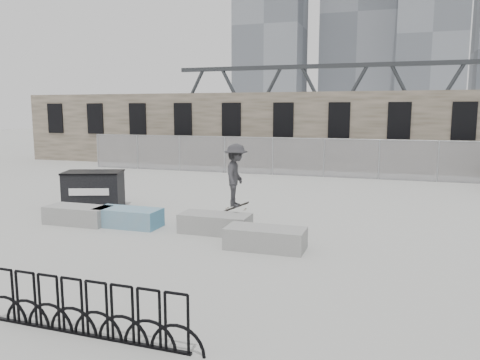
% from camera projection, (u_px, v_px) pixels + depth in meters
% --- Properties ---
extents(ground, '(120.00, 120.00, 0.00)m').
position_uv_depth(ground, '(167.00, 231.00, 13.56)').
color(ground, '#A7A7A3').
rests_on(ground, ground).
extents(stone_wall, '(36.00, 2.58, 4.50)m').
position_uv_depth(stone_wall, '(288.00, 130.00, 28.49)').
color(stone_wall, brown).
rests_on(stone_wall, ground).
extents(chainlink_fence, '(22.06, 0.06, 2.02)m').
position_uv_depth(chainlink_fence, '(273.00, 156.00, 25.16)').
color(chainlink_fence, gray).
rests_on(chainlink_fence, ground).
extents(planter_far_left, '(2.00, 0.90, 0.55)m').
position_uv_depth(planter_far_left, '(78.00, 214.00, 14.38)').
color(planter_far_left, '#979795').
rests_on(planter_far_left, ground).
extents(planter_center_left, '(2.00, 0.90, 0.55)m').
position_uv_depth(planter_center_left, '(128.00, 217.00, 14.04)').
color(planter_center_left, teal).
rests_on(planter_center_left, ground).
extents(planter_center_right, '(2.00, 0.90, 0.55)m').
position_uv_depth(planter_center_right, '(215.00, 223.00, 13.31)').
color(planter_center_right, '#979795').
rests_on(planter_center_right, ground).
extents(planter_offset, '(2.00, 0.90, 0.55)m').
position_uv_depth(planter_offset, '(265.00, 237.00, 11.76)').
color(planter_offset, '#979795').
rests_on(planter_offset, ground).
extents(dumpster, '(2.30, 1.82, 1.32)m').
position_uv_depth(dumpster, '(94.00, 190.00, 16.65)').
color(dumpster, black).
rests_on(dumpster, ground).
extents(bike_rack, '(4.04, 0.12, 0.90)m').
position_uv_depth(bike_rack, '(85.00, 309.00, 7.19)').
color(bike_rack, black).
rests_on(bike_rack, ground).
extents(skyline_towers, '(58.00, 28.00, 48.00)m').
position_uv_depth(skyline_towers, '(362.00, 27.00, 99.00)').
color(skyline_towers, slate).
rests_on(skyline_towers, ground).
extents(truss_bridge, '(70.00, 3.00, 9.80)m').
position_uv_depth(truss_bridge, '(425.00, 105.00, 61.61)').
color(truss_bridge, '#2D3033').
rests_on(truss_bridge, ground).
extents(skateboarder, '(0.84, 1.27, 2.03)m').
position_uv_depth(skateboarder, '(236.00, 175.00, 13.59)').
color(skateboarder, '#2D2D30').
rests_on(skateboarder, ground).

